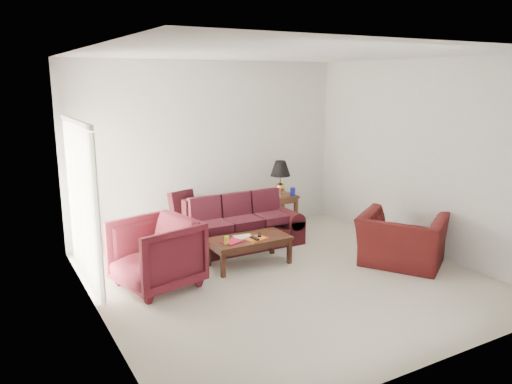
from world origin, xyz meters
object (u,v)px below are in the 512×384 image
at_px(sofa, 241,223).
at_px(end_table, 279,211).
at_px(floor_lamp, 84,212).
at_px(armchair_left, 156,254).
at_px(armchair_right, 402,240).
at_px(coffee_table, 249,251).

xyz_separation_m(sofa, end_table, (1.14, 0.67, -0.10)).
xyz_separation_m(floor_lamp, armchair_left, (0.58, -1.61, -0.27)).
relative_size(armchair_left, armchair_right, 0.86).
relative_size(end_table, armchair_left, 0.61).
height_order(end_table, floor_lamp, floor_lamp).
relative_size(sofa, armchair_right, 1.70).
bearing_deg(sofa, end_table, 32.40).
height_order(armchair_left, coffee_table, armchair_left).
relative_size(armchair_left, coffee_table, 0.84).
xyz_separation_m(sofa, coffee_table, (-0.27, -0.76, -0.20)).
bearing_deg(end_table, armchair_right, -77.90).
height_order(sofa, floor_lamp, floor_lamp).
relative_size(sofa, end_table, 3.28).
bearing_deg(armchair_right, armchair_left, 40.85).
bearing_deg(coffee_table, sofa, 62.82).
xyz_separation_m(sofa, armchair_left, (-1.71, -0.86, 0.05)).
relative_size(floor_lamp, armchair_right, 1.23).
distance_m(end_table, coffee_table, 2.02).
bearing_deg(armchair_right, floor_lamp, 24.04).
xyz_separation_m(sofa, armchair_right, (1.69, -1.86, -0.03)).
distance_m(floor_lamp, armchair_left, 1.73).
bearing_deg(end_table, coffee_table, -134.47).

